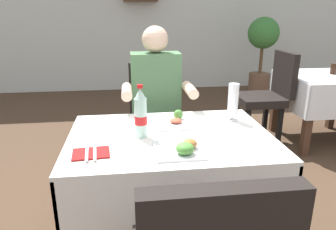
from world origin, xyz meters
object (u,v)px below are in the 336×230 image
at_px(main_dining_table, 170,164).
at_px(background_chair_left, 268,93).
at_px(cola_bottle_primary, 141,114).
at_px(chair_far_diner_seat, 157,118).
at_px(potted_plant_corner, 262,48).
at_px(background_table_tumbler, 334,69).
at_px(seated_diner_far, 157,103).
at_px(plate_far_diner, 177,121).
at_px(napkin_cutlery_set, 91,153).
at_px(background_dining_table, 325,93).
at_px(plate_near_camera, 183,148).
at_px(beer_glass_left, 233,102).

xyz_separation_m(main_dining_table, background_chair_left, (1.20, 1.42, 0.01)).
bearing_deg(cola_bottle_primary, chair_far_diner_seat, 78.78).
bearing_deg(chair_far_diner_seat, background_chair_left, 27.90).
relative_size(background_chair_left, potted_plant_corner, 0.76).
relative_size(background_table_tumbler, potted_plant_corner, 0.09).
bearing_deg(main_dining_table, chair_far_diner_seat, 90.00).
xyz_separation_m(seated_diner_far, plate_far_diner, (0.07, -0.51, 0.03)).
distance_m(seated_diner_far, background_chair_left, 1.44).
bearing_deg(potted_plant_corner, napkin_cutlery_set, -123.68).
bearing_deg(cola_bottle_primary, background_dining_table, 35.60).
xyz_separation_m(main_dining_table, seated_diner_far, (-0.01, 0.68, 0.16)).
height_order(main_dining_table, plate_far_diner, plate_far_diner).
relative_size(cola_bottle_primary, background_dining_table, 0.33).
relative_size(napkin_cutlery_set, background_table_tumbler, 1.76).
relative_size(seated_diner_far, background_table_tumbler, 11.45).
bearing_deg(cola_bottle_primary, plate_near_camera, -50.82).
bearing_deg(background_dining_table, plate_far_diner, -144.78).
height_order(plate_far_diner, background_table_tumbler, background_table_tumbler).
distance_m(chair_far_diner_seat, background_table_tumbler, 2.06).
distance_m(plate_near_camera, potted_plant_corner, 3.98).
distance_m(plate_near_camera, plate_far_diner, 0.40).
xyz_separation_m(chair_far_diner_seat, background_table_tumbler, (1.93, 0.69, 0.22)).
height_order(chair_far_diner_seat, plate_near_camera, chair_far_diner_seat).
height_order(chair_far_diner_seat, background_table_tumbler, chair_far_diner_seat).
distance_m(beer_glass_left, potted_plant_corner, 3.43).
relative_size(background_dining_table, potted_plant_corner, 0.67).
xyz_separation_m(chair_far_diner_seat, potted_plant_corner, (1.91, 2.49, 0.24)).
distance_m(background_dining_table, potted_plant_corner, 1.87).
relative_size(beer_glass_left, background_table_tumbler, 2.07).
height_order(background_table_tumbler, potted_plant_corner, potted_plant_corner).
distance_m(plate_near_camera, background_chair_left, 2.04).
height_order(background_chair_left, background_table_tumbler, background_chair_left).
relative_size(beer_glass_left, potted_plant_corner, 0.18).
height_order(beer_glass_left, background_chair_left, background_chair_left).
height_order(chair_far_diner_seat, napkin_cutlery_set, chair_far_diner_seat).
distance_m(beer_glass_left, background_table_tumbler, 1.99).
bearing_deg(chair_far_diner_seat, background_table_tumbler, 19.67).
distance_m(plate_far_diner, beer_glass_left, 0.36).
height_order(chair_far_diner_seat, potted_plant_corner, potted_plant_corner).
bearing_deg(background_table_tumbler, main_dining_table, -142.57).
height_order(cola_bottle_primary, napkin_cutlery_set, cola_bottle_primary).
bearing_deg(background_dining_table, background_table_tumbler, 29.32).
height_order(cola_bottle_primary, background_table_tumbler, cola_bottle_primary).
distance_m(background_dining_table, background_table_tumbler, 0.26).
height_order(cola_bottle_primary, background_dining_table, cola_bottle_primary).
distance_m(main_dining_table, background_dining_table, 2.32).
height_order(chair_far_diner_seat, background_chair_left, same).
bearing_deg(plate_far_diner, background_chair_left, 47.63).
height_order(seated_diner_far, background_table_tumbler, seated_diner_far).
relative_size(plate_near_camera, napkin_cutlery_set, 1.18).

